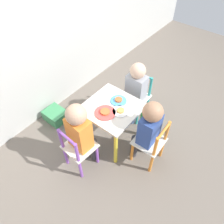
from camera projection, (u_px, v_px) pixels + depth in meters
ground_plane at (112, 137)px, 2.40m from camera, size 6.00×6.00×0.00m
kids_table at (112, 113)px, 2.11m from camera, size 0.50×0.50×0.47m
chair_purple at (78, 149)px, 1.98m from camera, size 0.28×0.28×0.53m
chair_orange at (151, 144)px, 2.02m from camera, size 0.27×0.27×0.53m
chair_teal at (137, 97)px, 2.45m from camera, size 0.26×0.26×0.53m
child_left at (81, 131)px, 1.85m from camera, size 0.23×0.21×0.78m
child_front at (148, 127)px, 1.90m from camera, size 0.20×0.22×0.75m
child_right at (135, 88)px, 2.28m from camera, size 0.22×0.20×0.73m
plate_left at (105, 112)px, 1.99m from camera, size 0.19×0.19×0.03m
plate_front at (121, 111)px, 2.00m from camera, size 0.15×0.15×0.03m
plate_right at (119, 100)px, 2.10m from camera, size 0.16×0.16×0.03m
storage_bin at (56, 115)px, 2.52m from camera, size 0.21×0.24×0.13m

